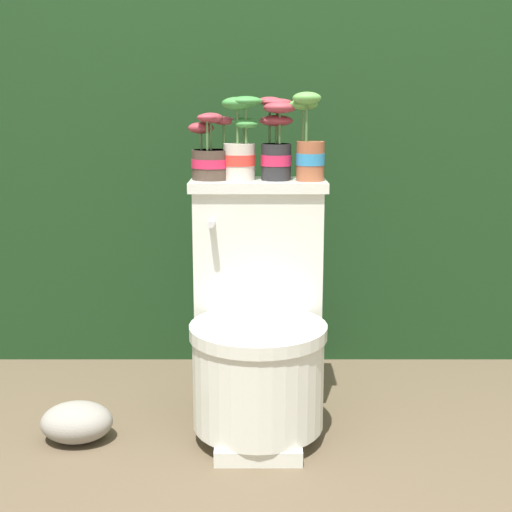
{
  "coord_description": "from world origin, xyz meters",
  "views": [
    {
      "loc": [
        -0.03,
        -1.88,
        0.96
      ],
      "look_at": [
        -0.02,
        0.14,
        0.52
      ],
      "focal_mm": 50.0,
      "sensor_mm": 36.0,
      "label": 1
    }
  ],
  "objects_px": {
    "toilet": "(256,326)",
    "potted_plant_left": "(209,156)",
    "potted_plant_midright": "(307,146)",
    "garden_stone": "(75,422)",
    "potted_plant_middle": "(274,142)",
    "potted_plant_midleft": "(238,145)"
  },
  "relations": [
    {
      "from": "toilet",
      "to": "garden_stone",
      "type": "xyz_separation_m",
      "value": [
        -0.52,
        -0.1,
        -0.26
      ]
    },
    {
      "from": "toilet",
      "to": "potted_plant_left",
      "type": "distance_m",
      "value": 0.53
    },
    {
      "from": "potted_plant_left",
      "to": "garden_stone",
      "type": "relative_size",
      "value": 0.96
    },
    {
      "from": "potted_plant_left",
      "to": "garden_stone",
      "type": "xyz_separation_m",
      "value": [
        -0.38,
        -0.25,
        -0.74
      ]
    },
    {
      "from": "toilet",
      "to": "potted_plant_midright",
      "type": "xyz_separation_m",
      "value": [
        0.15,
        0.11,
        0.52
      ]
    },
    {
      "from": "garden_stone",
      "to": "potted_plant_midright",
      "type": "bearing_deg",
      "value": 17.75
    },
    {
      "from": "toilet",
      "to": "potted_plant_midright",
      "type": "relative_size",
      "value": 2.82
    },
    {
      "from": "toilet",
      "to": "potted_plant_midright",
      "type": "distance_m",
      "value": 0.55
    },
    {
      "from": "potted_plant_left",
      "to": "potted_plant_middle",
      "type": "bearing_deg",
      "value": -2.0
    },
    {
      "from": "potted_plant_middle",
      "to": "garden_stone",
      "type": "relative_size",
      "value": 1.18
    },
    {
      "from": "potted_plant_middle",
      "to": "toilet",
      "type": "bearing_deg",
      "value": -111.66
    },
    {
      "from": "potted_plant_midleft",
      "to": "potted_plant_left",
      "type": "bearing_deg",
      "value": 171.42
    },
    {
      "from": "potted_plant_left",
      "to": "potted_plant_middle",
      "type": "distance_m",
      "value": 0.2
    },
    {
      "from": "potted_plant_midleft",
      "to": "garden_stone",
      "type": "xyz_separation_m",
      "value": [
        -0.47,
        -0.23,
        -0.78
      ]
    },
    {
      "from": "potted_plant_midright",
      "to": "garden_stone",
      "type": "xyz_separation_m",
      "value": [
        -0.67,
        -0.21,
        -0.77
      ]
    },
    {
      "from": "potted_plant_middle",
      "to": "potted_plant_midright",
      "type": "relative_size",
      "value": 0.95
    },
    {
      "from": "potted_plant_left",
      "to": "potted_plant_midright",
      "type": "xyz_separation_m",
      "value": [
        0.29,
        -0.03,
        0.03
      ]
    },
    {
      "from": "potted_plant_midleft",
      "to": "potted_plant_midright",
      "type": "bearing_deg",
      "value": -5.46
    },
    {
      "from": "potted_plant_middle",
      "to": "garden_stone",
      "type": "bearing_deg",
      "value": -157.3
    },
    {
      "from": "potted_plant_midleft",
      "to": "garden_stone",
      "type": "distance_m",
      "value": 0.94
    },
    {
      "from": "toilet",
      "to": "potted_plant_left",
      "type": "height_order",
      "value": "potted_plant_left"
    },
    {
      "from": "toilet",
      "to": "potted_plant_midleft",
      "type": "bearing_deg",
      "value": 112.19
    }
  ]
}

